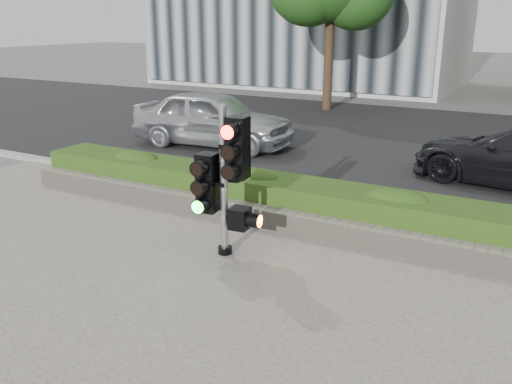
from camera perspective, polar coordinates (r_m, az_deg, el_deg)
ground at (r=7.67m, az=-1.91°, el=-9.16°), size 120.00×120.00×0.00m
sidewalk at (r=5.97m, az=-14.96°, el=-18.28°), size 16.00×11.00×0.03m
road at (r=16.61m, az=16.11°, el=5.03°), size 60.00×13.00×0.02m
curb at (r=10.25m, az=7.14°, el=-1.80°), size 60.00×0.25×0.12m
stone_wall at (r=9.13m, az=4.20°, el=-3.28°), size 12.00×0.32×0.34m
hedge at (r=9.63m, az=5.86°, el=-1.12°), size 12.00×1.00×0.68m
traffic_signal at (r=7.98m, az=-3.12°, el=1.93°), size 0.81×0.62×2.29m
car_silver at (r=15.39m, az=-4.56°, el=7.72°), size 4.75×2.25×1.57m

